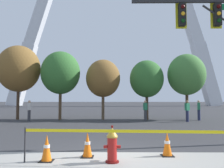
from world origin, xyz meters
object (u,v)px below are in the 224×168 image
at_px(traffic_cone_curb_edge, 47,148).
at_px(monument_arch, 114,12).
at_px(traffic_cone_mid_sidewalk, 167,144).
at_px(traffic_cone_by_hydrant, 87,145).
at_px(pedestrian_walking_right, 199,110).
at_px(pedestrian_near_trees, 29,110).
at_px(pedestrian_walking_left, 145,110).
at_px(pedestrian_standing_center, 187,111).
at_px(fire_hydrant, 112,145).

height_order(traffic_cone_curb_edge, monument_arch, monument_arch).
height_order(traffic_cone_mid_sidewalk, traffic_cone_curb_edge, same).
relative_size(traffic_cone_by_hydrant, pedestrian_walking_right, 0.46).
bearing_deg(traffic_cone_by_hydrant, pedestrian_near_trees, 117.62).
relative_size(pedestrian_walking_left, pedestrian_near_trees, 1.00).
relative_size(pedestrian_standing_center, pedestrian_walking_right, 1.00).
height_order(pedestrian_walking_left, pedestrian_walking_right, same).
bearing_deg(pedestrian_walking_left, pedestrian_walking_right, 5.80).
bearing_deg(fire_hydrant, traffic_cone_mid_sidewalk, 23.33).
distance_m(fire_hydrant, pedestrian_walking_left, 12.14).
bearing_deg(pedestrian_walking_left, pedestrian_near_trees, -178.05).
bearing_deg(traffic_cone_by_hydrant, traffic_cone_curb_edge, -155.71).
xyz_separation_m(traffic_cone_by_hydrant, traffic_cone_curb_edge, (-1.06, -0.48, 0.00)).
bearing_deg(traffic_cone_by_hydrant, traffic_cone_mid_sidewalk, 3.66).
height_order(traffic_cone_by_hydrant, pedestrian_near_trees, pedestrian_near_trees).
bearing_deg(pedestrian_standing_center, fire_hydrant, -116.21).
xyz_separation_m(fire_hydrant, monument_arch, (-0.10, 50.44, 22.85)).
bearing_deg(traffic_cone_mid_sidewalk, monument_arch, 92.00).
height_order(monument_arch, pedestrian_near_trees, monument_arch).
distance_m(traffic_cone_by_hydrant, traffic_cone_curb_edge, 1.16).
height_order(fire_hydrant, pedestrian_walking_left, pedestrian_walking_left).
distance_m(traffic_cone_mid_sidewalk, traffic_cone_curb_edge, 3.49).
bearing_deg(traffic_cone_curb_edge, pedestrian_walking_left, 70.18).
xyz_separation_m(monument_arch, pedestrian_walking_left, (2.56, -38.55, -22.50)).
relative_size(traffic_cone_mid_sidewalk, monument_arch, 0.01).
bearing_deg(monument_arch, pedestrian_standing_center, -81.90).
relative_size(traffic_cone_by_hydrant, traffic_cone_curb_edge, 1.00).
distance_m(traffic_cone_mid_sidewalk, monument_arch, 54.80).
height_order(traffic_cone_by_hydrant, monument_arch, monument_arch).
bearing_deg(traffic_cone_curb_edge, traffic_cone_mid_sidewalk, 10.41).
relative_size(monument_arch, pedestrian_walking_left, 33.82).
xyz_separation_m(traffic_cone_by_hydrant, pedestrian_standing_center, (6.22, 10.60, 0.46)).
height_order(fire_hydrant, pedestrian_standing_center, pedestrian_standing_center).
height_order(pedestrian_walking_right, pedestrian_near_trees, same).
height_order(fire_hydrant, pedestrian_walking_right, pedestrian_walking_right).
bearing_deg(pedestrian_near_trees, pedestrian_walking_left, 1.95).
distance_m(traffic_cone_by_hydrant, pedestrian_standing_center, 12.30).
bearing_deg(pedestrian_walking_left, fire_hydrant, -101.72).
xyz_separation_m(fire_hydrant, pedestrian_walking_right, (6.77, 12.32, 0.35)).
height_order(traffic_cone_mid_sidewalk, pedestrian_standing_center, pedestrian_standing_center).
height_order(pedestrian_walking_left, pedestrian_standing_center, same).
distance_m(traffic_cone_mid_sidewalk, pedestrian_standing_center, 11.14).
xyz_separation_m(monument_arch, pedestrian_walking_right, (6.87, -38.11, -22.50)).
relative_size(fire_hydrant, monument_arch, 0.02).
distance_m(fire_hydrant, traffic_cone_mid_sidewalk, 1.79).
relative_size(fire_hydrant, pedestrian_near_trees, 0.62).
relative_size(traffic_cone_curb_edge, pedestrian_walking_left, 0.46).
xyz_separation_m(pedestrian_walking_right, pedestrian_near_trees, (-13.27, -0.74, 0.00)).
bearing_deg(fire_hydrant, pedestrian_walking_left, 78.28).
bearing_deg(traffic_cone_curb_edge, fire_hydrant, -2.45).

